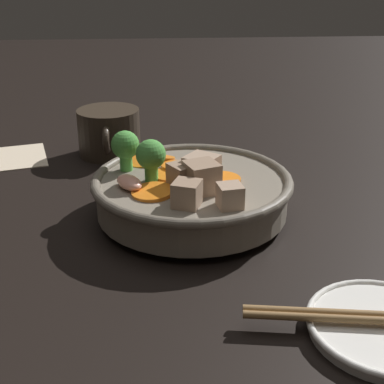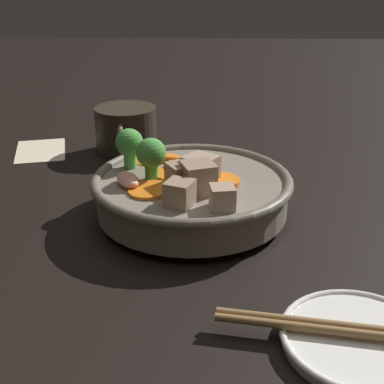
% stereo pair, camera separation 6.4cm
% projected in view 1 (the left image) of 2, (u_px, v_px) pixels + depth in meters
% --- Properties ---
extents(ground_plane, '(3.00, 3.00, 0.00)m').
position_uv_depth(ground_plane, '(192.00, 217.00, 0.65)').
color(ground_plane, black).
extents(stirfry_bowl, '(0.24, 0.24, 0.10)m').
position_uv_depth(stirfry_bowl, '(191.00, 190.00, 0.64)').
color(stirfry_bowl, slate).
rests_on(stirfry_bowl, ground_plane).
extents(side_saucer, '(0.13, 0.13, 0.01)m').
position_uv_depth(side_saucer, '(384.00, 327.00, 0.45)').
color(side_saucer, white).
rests_on(side_saucer, ground_plane).
extents(dark_mug, '(0.12, 0.10, 0.07)m').
position_uv_depth(dark_mug, '(109.00, 132.00, 0.84)').
color(dark_mug, '#33281E').
rests_on(dark_mug, ground_plane).
extents(napkin, '(0.13, 0.10, 0.00)m').
position_uv_depth(napkin, '(20.00, 156.00, 0.84)').
color(napkin, beige).
rests_on(napkin, ground_plane).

